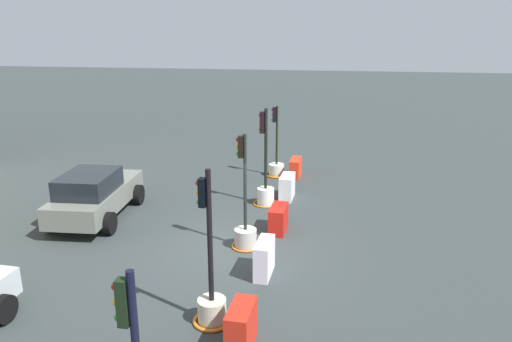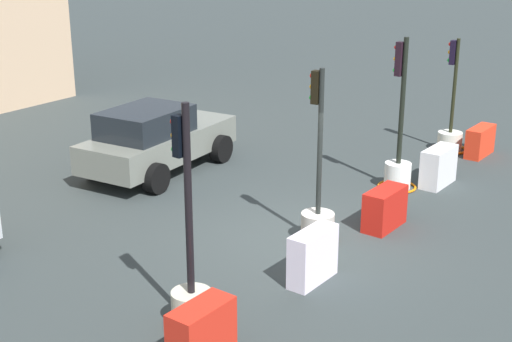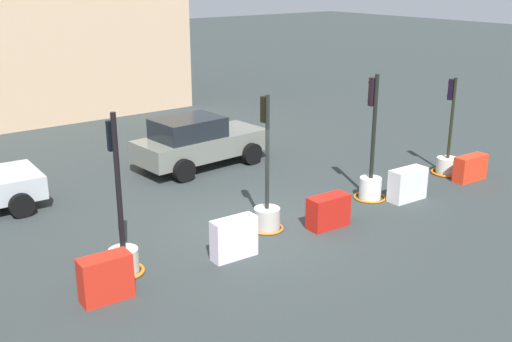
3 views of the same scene
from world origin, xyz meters
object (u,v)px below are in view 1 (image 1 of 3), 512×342
Objects in this scene: construction_barrier_2 at (264,258)px; construction_barrier_3 at (278,219)px; traffic_light_4 at (276,165)px; construction_barrier_5 at (295,168)px; traffic_light_1 at (211,299)px; traffic_light_3 at (265,188)px; car_grey_saloon at (95,194)px; construction_barrier_4 at (287,187)px; construction_barrier_1 at (241,327)px; traffic_light_2 at (245,230)px.

construction_barrier_2 is 2.80m from construction_barrier_3.
traffic_light_4 reaches higher than construction_barrier_5.
construction_barrier_2 is (2.23, -0.79, -0.11)m from traffic_light_1.
car_grey_saloon is (-2.24, 5.28, 0.22)m from traffic_light_3.
construction_barrier_2 reaches higher than construction_barrier_5.
construction_barrier_3 is 3.00m from construction_barrier_4.
traffic_light_4 is 2.77× the size of construction_barrier_3.
traffic_light_1 is 2.37m from construction_barrier_2.
construction_barrier_3 is 0.95× the size of construction_barrier_5.
construction_barrier_2 is 8.59m from construction_barrier_5.
traffic_light_3 reaches higher than car_grey_saloon.
traffic_light_3 is 5.14m from construction_barrier_2.
construction_barrier_1 reaches higher than construction_barrier_3.
traffic_light_1 is 0.99× the size of traffic_light_3.
traffic_light_2 is 0.96× the size of traffic_light_3.
construction_barrier_5 is at bearing -0.08° from construction_barrier_2.
traffic_light_3 is at bearing -0.38° from traffic_light_1.
construction_barrier_2 is (-5.08, -0.74, -0.15)m from traffic_light_3.
traffic_light_1 is 3.05× the size of construction_barrier_4.
car_grey_saloon is (1.33, 5.24, 0.30)m from traffic_light_2.
traffic_light_2 reaches higher than construction_barrier_5.
traffic_light_4 is at bearing 90.69° from construction_barrier_5.
construction_barrier_3 is at bearing -161.90° from traffic_light_3.
traffic_light_2 is at bearing 170.27° from construction_barrier_4.
construction_barrier_3 is at bearing -90.43° from car_grey_saloon.
construction_barrier_2 is 0.93× the size of construction_barrier_4.
construction_barrier_5 is at bearing -6.39° from traffic_light_2.
construction_barrier_1 reaches higher than construction_barrier_4.
traffic_light_1 is 3.74m from traffic_light_2.
traffic_light_2 is 3.08× the size of construction_barrier_3.
car_grey_saloon is at bearing 45.89° from traffic_light_1.
traffic_light_4 is 2.86× the size of construction_barrier_2.
construction_barrier_2 is at bearing -179.55° from construction_barrier_4.
traffic_light_3 is 5.74m from car_grey_saloon.
traffic_light_4 is at bearing 3.95° from construction_barrier_1.
construction_barrier_1 is 8.76m from construction_barrier_4.
traffic_light_1 reaches higher than construction_barrier_5.
construction_barrier_2 is at bearing -174.68° from traffic_light_4.
construction_barrier_1 is at bearing -176.05° from traffic_light_4.
traffic_light_4 reaches higher than construction_barrier_2.
traffic_light_3 is 3.45× the size of construction_barrier_1.
car_grey_saloon is at bearing 64.73° from construction_barrier_2.
traffic_light_3 is 3.60m from construction_barrier_5.
construction_barrier_5 is (8.59, -0.01, -0.08)m from construction_barrier_2.
construction_barrier_2 reaches higher than construction_barrier_3.
construction_barrier_4 is at bearing -9.73° from traffic_light_2.
construction_barrier_2 is (-8.58, -0.80, 0.01)m from traffic_light_4.
traffic_light_4 reaches higher than car_grey_saloon.
traffic_light_2 is (3.74, -0.01, -0.04)m from traffic_light_1.
construction_barrier_5 is at bearing -4.22° from traffic_light_1.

